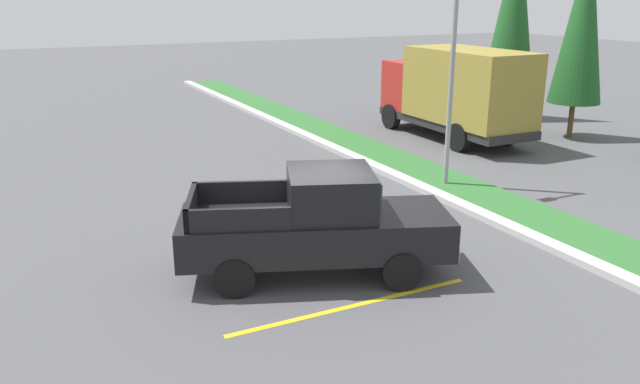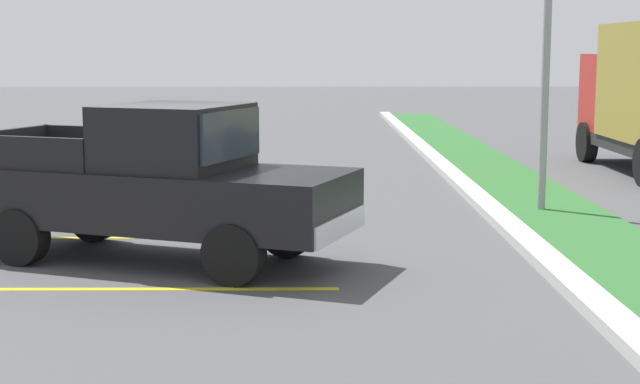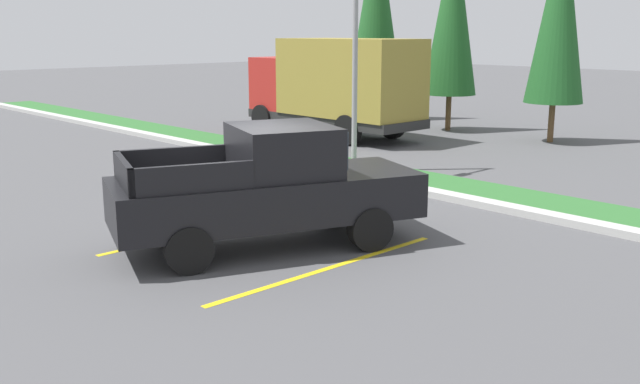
% 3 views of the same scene
% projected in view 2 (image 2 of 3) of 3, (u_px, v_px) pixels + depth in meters
% --- Properties ---
extents(ground_plane, '(120.00, 120.00, 0.00)m').
position_uv_depth(ground_plane, '(175.00, 253.00, 13.24)').
color(ground_plane, '#4C4C4F').
extents(parking_line_near, '(0.12, 4.80, 0.01)m').
position_uv_depth(parking_line_near, '(174.00, 238.00, 14.29)').
color(parking_line_near, yellow).
rests_on(parking_line_near, ground).
extents(parking_line_far, '(0.12, 4.80, 0.01)m').
position_uv_depth(parking_line_far, '(136.00, 289.00, 11.23)').
color(parking_line_far, yellow).
rests_on(parking_line_far, ground).
extents(curb_strip, '(56.00, 0.40, 0.15)m').
position_uv_depth(curb_strip, '(533.00, 247.00, 13.26)').
color(curb_strip, '#B2B2AD').
rests_on(curb_strip, ground).
extents(grass_median, '(56.00, 1.80, 0.06)m').
position_uv_depth(grass_median, '(611.00, 250.00, 13.27)').
color(grass_median, '#2D662D').
rests_on(grass_median, ground).
extents(pickup_truck_main, '(3.64, 5.55, 2.10)m').
position_uv_depth(pickup_truck_main, '(159.00, 184.00, 12.59)').
color(pickup_truck_main, black).
rests_on(pickup_truck_main, ground).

